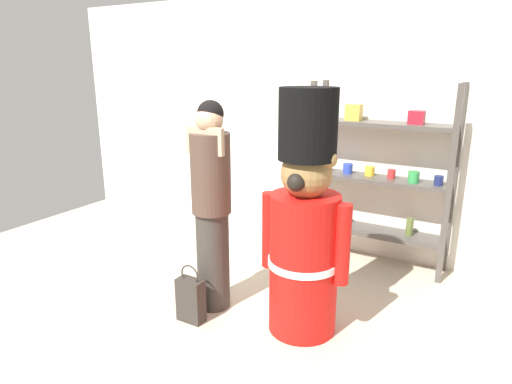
{
  "coord_description": "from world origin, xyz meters",
  "views": [
    {
      "loc": [
        1.82,
        -2.13,
        1.87
      ],
      "look_at": [
        0.28,
        0.52,
        1.0
      ],
      "focal_mm": 31.23,
      "sensor_mm": 36.0,
      "label": 1
    }
  ],
  "objects": [
    {
      "name": "merchandise_shelf",
      "position": [
        0.77,
        1.98,
        0.87
      ],
      "size": [
        1.32,
        0.35,
        1.74
      ],
      "color": "#4C4742",
      "rests_on": "ground_plane"
    },
    {
      "name": "shopping_bag",
      "position": [
        -0.12,
        0.22,
        0.18
      ],
      "size": [
        0.21,
        0.11,
        0.46
      ],
      "color": "#332D28",
      "rests_on": "ground_plane"
    },
    {
      "name": "teddy_bear_guard",
      "position": [
        0.65,
        0.55,
        0.79
      ],
      "size": [
        0.67,
        0.51,
        1.74
      ],
      "color": "red",
      "rests_on": "ground_plane"
    },
    {
      "name": "back_wall",
      "position": [
        0.0,
        2.2,
        1.3
      ],
      "size": [
        6.4,
        0.12,
        2.6
      ],
      "primitive_type": "cube",
      "color": "silver",
      "rests_on": "ground_plane"
    },
    {
      "name": "ground_plane",
      "position": [
        0.0,
        0.0,
        0.0
      ],
      "size": [
        6.4,
        6.4,
        0.0
      ],
      "primitive_type": "plane",
      "color": "beige"
    },
    {
      "name": "person_shopper",
      "position": [
        -0.1,
        0.49,
        0.87
      ],
      "size": [
        0.32,
        0.3,
        1.64
      ],
      "color": "#38332D",
      "rests_on": "ground_plane"
    }
  ]
}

